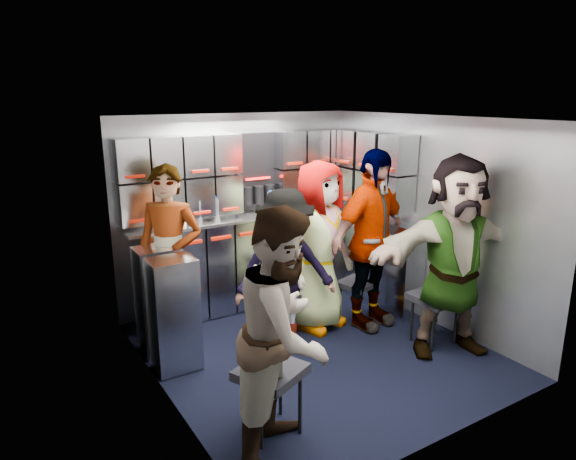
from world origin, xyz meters
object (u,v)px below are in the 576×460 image
jump_seat_near_right (435,300)px  attendant_arc_c (319,246)px  attendant_arc_b (285,269)px  attendant_arc_d (371,240)px  jump_seat_mid_right (357,285)px  jump_seat_near_left (271,375)px  attendant_standing (170,258)px  jump_seat_center (308,282)px  attendant_arc_a (285,333)px  jump_seat_mid_left (276,299)px  attendant_arc_e (455,257)px

jump_seat_near_right → attendant_arc_c: bearing=129.2°
attendant_arc_b → attendant_arc_d: (0.93, -0.09, 0.16)m
jump_seat_mid_right → attendant_arc_c: bearing=170.8°
jump_seat_near_left → attendant_standing: bearing=94.5°
jump_seat_center → attendant_arc_a: 2.06m
jump_seat_mid_left → jump_seat_center: size_ratio=0.92×
attendant_standing → attendant_arc_b: bearing=10.5°
attendant_arc_c → attendant_arc_e: size_ratio=0.93×
attendant_arc_c → attendant_arc_e: attendant_arc_e is taller
jump_seat_mid_right → attendant_arc_b: size_ratio=0.29×
attendant_arc_a → attendant_arc_e: bearing=-32.3°
jump_seat_mid_left → jump_seat_near_left: bearing=-121.8°
jump_seat_near_left → jump_seat_mid_right: bearing=34.1°
jump_seat_near_left → attendant_arc_d: 2.01m
attendant_arc_a → jump_seat_near_left: bearing=47.9°
jump_seat_center → attendant_arc_b: attendant_arc_b is taller
attendant_standing → jump_seat_mid_left: bearing=19.6°
jump_seat_center → jump_seat_near_right: bearing=-55.9°
attendant_arc_b → attendant_arc_e: attendant_arc_e is taller
attendant_standing → attendant_arc_b: 1.06m
jump_seat_mid_right → attendant_arc_b: bearing=-174.7°
attendant_standing → attendant_arc_a: attendant_standing is taller
jump_seat_mid_left → attendant_arc_b: size_ratio=0.29×
attendant_arc_a → attendant_arc_e: (1.97, 0.34, 0.08)m
jump_seat_mid_right → attendant_arc_a: (-1.70, -1.33, 0.46)m
attendant_standing → attendant_arc_e: (2.10, -1.45, 0.05)m
attendant_arc_c → attendant_arc_a: bearing=-147.0°
attendant_arc_d → attendant_standing: bearing=150.8°
attendant_arc_a → attendant_arc_b: bearing=16.1°
attendant_arc_e → jump_seat_near_left: bearing=-153.0°
attendant_arc_e → jump_seat_center: bearing=142.4°
jump_seat_near_right → attendant_standing: (-2.10, 1.27, 0.42)m
jump_seat_center → attendant_arc_c: (0.00, -0.18, 0.43)m
attendant_arc_e → attendant_standing: bearing=167.7°
attendant_arc_c → jump_seat_near_right: bearing=-66.0°
jump_seat_near_left → attendant_arc_c: size_ratio=0.32×
attendant_standing → attendant_arc_d: attendant_arc_d is taller
jump_seat_near_left → attendant_arc_b: size_ratio=0.36×
attendant_arc_e → jump_seat_mid_right: bearing=127.7°
jump_seat_center → attendant_arc_a: size_ratio=0.29×
jump_seat_mid_left → attendant_standing: attendant_standing is taller
jump_seat_mid_left → attendant_arc_c: size_ratio=0.26×
jump_seat_mid_left → jump_seat_center: jump_seat_center is taller
attendant_arc_a → attendant_arc_b: attendant_arc_a is taller
attendant_arc_b → attendant_arc_e: size_ratio=0.82×
jump_seat_near_right → attendant_standing: bearing=148.8°
jump_seat_mid_right → jump_seat_near_right: size_ratio=0.87×
jump_seat_near_right → attendant_standing: attendant_standing is taller
attendant_standing → attendant_arc_d: bearing=22.5°
jump_seat_center → attendant_arc_c: bearing=-90.0°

